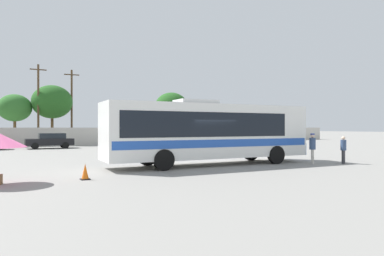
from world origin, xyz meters
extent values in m
plane|color=gray|center=(0.00, 10.00, 0.00)|extent=(300.00, 300.00, 0.00)
cube|color=beige|center=(0.00, 25.29, 1.04)|extent=(80.00, 0.30, 2.08)
cube|color=white|center=(0.44, 0.18, 1.91)|extent=(12.01, 3.36, 2.93)
cube|color=black|center=(-0.15, 0.22, 2.26)|extent=(9.88, 3.25, 1.29)
cube|color=#2351B2|center=(0.44, 0.18, 1.26)|extent=(11.78, 3.37, 0.41)
cube|color=#19212D|center=(6.38, -0.23, 2.43)|extent=(0.20, 2.29, 1.52)
cube|color=#2351B2|center=(6.38, -0.23, 0.79)|extent=(0.23, 2.50, 0.70)
cube|color=#B2B2B2|center=(-0.45, 0.24, 3.49)|extent=(2.29, 1.55, 0.24)
cylinder|color=black|center=(4.20, 1.15, 0.52)|extent=(1.06, 0.37, 1.04)
cylinder|color=black|center=(4.03, -1.30, 0.52)|extent=(1.06, 0.37, 1.04)
cylinder|color=black|center=(-2.73, 1.63, 0.52)|extent=(1.06, 0.37, 1.04)
cylinder|color=black|center=(-2.90, -0.82, 0.52)|extent=(1.06, 0.37, 1.04)
cylinder|color=#B7B2A8|center=(5.79, -2.39, 0.42)|extent=(0.16, 0.16, 0.84)
cylinder|color=#B7B2A8|center=(5.68, -2.50, 0.42)|extent=(0.16, 0.16, 0.84)
cylinder|color=#33476B|center=(5.74, -2.44, 1.17)|extent=(0.50, 0.50, 0.67)
sphere|color=beige|center=(5.74, -2.44, 1.62)|extent=(0.23, 0.23, 0.23)
cylinder|color=navy|center=(5.74, -2.44, 1.72)|extent=(0.24, 0.24, 0.07)
cylinder|color=#38383D|center=(7.55, -3.09, 0.38)|extent=(0.14, 0.14, 0.77)
cylinder|color=#38383D|center=(7.48, -3.22, 0.38)|extent=(0.14, 0.14, 0.77)
cylinder|color=#33476B|center=(7.52, -3.15, 1.07)|extent=(0.44, 0.44, 0.61)
sphere|color=beige|center=(7.52, -3.15, 1.48)|extent=(0.21, 0.21, 0.21)
cylinder|color=gray|center=(8.43, 5.21, 1.07)|extent=(0.05, 0.05, 2.13)
cone|color=yellow|center=(8.43, 5.21, 1.92)|extent=(1.90, 1.90, 0.52)
cube|color=brown|center=(8.43, 5.21, 0.18)|extent=(0.52, 0.52, 0.36)
cube|color=black|center=(-5.14, 20.93, 0.65)|extent=(4.51, 1.90, 0.66)
cube|color=black|center=(-4.92, 20.93, 1.25)|extent=(2.50, 1.71, 0.54)
cylinder|color=black|center=(-6.55, 20.08, 0.32)|extent=(0.64, 0.23, 0.64)
cylinder|color=black|center=(-6.51, 21.85, 0.32)|extent=(0.64, 0.23, 0.64)
cylinder|color=black|center=(-3.78, 20.02, 0.32)|extent=(0.64, 0.23, 0.64)
cylinder|color=black|center=(-3.74, 21.78, 0.32)|extent=(0.64, 0.23, 0.64)
cylinder|color=#4C3823|center=(-1.53, 28.65, 4.64)|extent=(0.24, 0.24, 9.28)
cube|color=#473321|center=(-1.53, 28.65, 8.68)|extent=(1.80, 0.32, 0.12)
cylinder|color=#4C3823|center=(-5.45, 27.76, 4.73)|extent=(0.24, 0.24, 9.46)
cube|color=#473321|center=(-5.45, 27.76, 8.86)|extent=(1.80, 0.19, 0.12)
cylinder|color=brown|center=(-7.80, 29.73, 1.55)|extent=(0.32, 0.32, 3.09)
ellipsoid|color=#2D6628|center=(-7.80, 29.73, 4.42)|extent=(3.79, 3.79, 3.23)
cylinder|color=brown|center=(-3.74, 29.16, 1.78)|extent=(0.32, 0.32, 3.56)
ellipsoid|color=#23561E|center=(-3.74, 29.16, 5.24)|extent=(4.80, 4.80, 4.08)
cylinder|color=brown|center=(13.14, 30.11, 1.76)|extent=(0.32, 0.32, 3.52)
ellipsoid|color=#23561E|center=(13.14, 30.11, 5.24)|extent=(4.92, 4.92, 4.18)
cube|color=black|center=(-6.89, -1.85, 0.02)|extent=(0.36, 0.36, 0.04)
cone|color=orange|center=(-6.89, -1.85, 0.34)|extent=(0.28, 0.28, 0.60)
camera|label=1|loc=(-10.13, -15.97, 2.11)|focal=32.20mm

